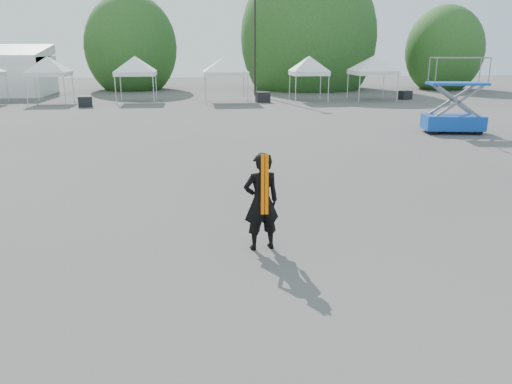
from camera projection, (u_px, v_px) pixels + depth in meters
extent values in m
plane|color=#474442|center=(285.00, 226.00, 11.41)|extent=(120.00, 120.00, 0.00)
cylinder|color=black|center=(255.00, 37.00, 40.95)|extent=(0.16, 0.16, 9.50)
cylinder|color=#382314|center=(133.00, 77.00, 48.35)|extent=(0.36, 0.36, 2.27)
ellipsoid|color=#20511B|center=(131.00, 47.00, 47.57)|extent=(4.16, 4.16, 4.78)
cylinder|color=#382314|center=(307.00, 74.00, 49.23)|extent=(0.36, 0.36, 2.80)
ellipsoid|color=#20511B|center=(308.00, 38.00, 48.27)|extent=(5.12, 5.12, 5.89)
cylinder|color=#382314|center=(441.00, 78.00, 48.87)|extent=(0.36, 0.36, 2.10)
ellipsoid|color=#20511B|center=(444.00, 51.00, 48.15)|extent=(3.84, 3.84, 4.42)
cylinder|color=silver|center=(7.00, 88.00, 37.26)|extent=(0.06, 0.06, 2.00)
cylinder|color=silver|center=(26.00, 91.00, 35.02)|extent=(0.06, 0.06, 2.00)
cylinder|color=silver|center=(65.00, 90.00, 35.31)|extent=(0.06, 0.06, 2.00)
cylinder|color=silver|center=(37.00, 88.00, 37.49)|extent=(0.06, 0.06, 2.00)
cylinder|color=silver|center=(73.00, 88.00, 37.78)|extent=(0.06, 0.06, 2.00)
cube|color=white|center=(49.00, 74.00, 36.10)|extent=(2.79, 2.79, 0.30)
pyramid|color=white|center=(47.00, 56.00, 35.75)|extent=(3.95, 3.95, 1.10)
cylinder|color=silver|center=(116.00, 90.00, 35.73)|extent=(0.06, 0.06, 2.00)
cylinder|color=silver|center=(153.00, 90.00, 36.03)|extent=(0.06, 0.06, 2.00)
cylinder|color=silver|center=(121.00, 87.00, 38.29)|extent=(0.06, 0.06, 2.00)
cylinder|color=silver|center=(156.00, 87.00, 38.59)|extent=(0.06, 0.06, 2.00)
cube|color=white|center=(136.00, 73.00, 36.86)|extent=(2.88, 2.88, 0.30)
pyramid|color=white|center=(135.00, 56.00, 36.51)|extent=(4.07, 4.07, 1.10)
cylinder|color=silver|center=(206.00, 90.00, 35.42)|extent=(0.06, 0.06, 2.00)
cylinder|color=silver|center=(248.00, 90.00, 35.76)|extent=(0.06, 0.06, 2.00)
cylinder|color=silver|center=(205.00, 87.00, 38.29)|extent=(0.06, 0.06, 2.00)
cylinder|color=silver|center=(244.00, 87.00, 38.62)|extent=(0.06, 0.06, 2.00)
cube|color=white|center=(225.00, 74.00, 36.72)|extent=(3.21, 3.21, 0.30)
pyramid|color=white|center=(225.00, 56.00, 36.37)|extent=(4.53, 4.53, 1.10)
cylinder|color=silver|center=(296.00, 89.00, 36.31)|extent=(0.06, 0.06, 2.00)
cylinder|color=silver|center=(328.00, 89.00, 36.59)|extent=(0.06, 0.06, 2.00)
cylinder|color=silver|center=(290.00, 87.00, 38.64)|extent=(0.06, 0.06, 2.00)
cylinder|color=silver|center=(320.00, 86.00, 38.92)|extent=(0.06, 0.06, 2.00)
cube|color=white|center=(309.00, 73.00, 37.31)|extent=(2.65, 2.65, 0.30)
pyramid|color=white|center=(309.00, 56.00, 36.97)|extent=(3.74, 3.74, 1.10)
cylinder|color=silver|center=(359.00, 89.00, 36.80)|extent=(0.06, 0.06, 2.00)
cylinder|color=silver|center=(398.00, 88.00, 37.13)|extent=(0.06, 0.06, 2.00)
cylinder|color=silver|center=(348.00, 86.00, 39.61)|extent=(0.06, 0.06, 2.00)
cylinder|color=silver|center=(383.00, 85.00, 39.94)|extent=(0.06, 0.06, 2.00)
cube|color=white|center=(373.00, 73.00, 38.07)|extent=(3.14, 3.14, 0.30)
pyramid|color=white|center=(374.00, 56.00, 37.72)|extent=(4.45, 4.45, 1.10)
imported|color=black|center=(261.00, 202.00, 9.85)|extent=(0.80, 0.60, 1.99)
cube|color=#FF6B05|center=(263.00, 185.00, 9.55)|extent=(0.16, 0.03, 1.19)
cube|color=#0D40AB|center=(453.00, 122.00, 23.66)|extent=(2.90, 1.78, 0.68)
cube|color=#0D40AB|center=(457.00, 84.00, 23.16)|extent=(2.78, 1.71, 0.11)
cylinder|color=black|center=(434.00, 130.00, 23.25)|extent=(0.43, 0.23, 0.41)
cylinder|color=black|center=(478.00, 131.00, 23.16)|extent=(0.43, 0.23, 0.41)
cylinder|color=black|center=(427.00, 127.00, 24.33)|extent=(0.43, 0.23, 0.41)
cylinder|color=black|center=(470.00, 127.00, 24.24)|extent=(0.43, 0.23, 0.41)
cube|color=black|center=(85.00, 102.00, 34.09)|extent=(1.06, 0.91, 0.73)
cube|color=black|center=(263.00, 97.00, 37.04)|extent=(1.07, 0.89, 0.76)
cube|color=black|center=(405.00, 95.00, 39.07)|extent=(1.04, 0.92, 0.67)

